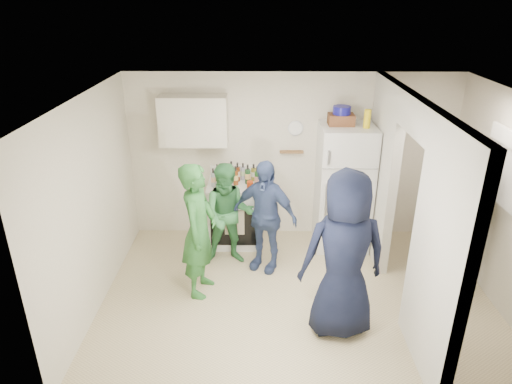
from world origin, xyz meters
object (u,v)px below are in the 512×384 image
fridge (343,187)px  person_navy (344,256)px  person_green_left (199,231)px  wicker_basket (341,120)px  blue_bowl (342,110)px  stove (236,213)px  yellow_cup_stack_top (367,119)px  person_nook (452,217)px  person_denim (264,216)px  person_green_center (229,215)px

fridge → person_navy: (-0.32, -1.93, 0.04)m
person_green_left → person_navy: (1.63, -0.71, 0.09)m
wicker_basket → blue_bowl: bearing=0.0°
fridge → stove: bearing=178.9°
yellow_cup_stack_top → person_navy: (-0.54, -1.83, -1.00)m
wicker_basket → person_navy: size_ratio=0.18×
fridge → yellow_cup_stack_top: bearing=-24.4°
yellow_cup_stack_top → person_navy: bearing=-106.4°
person_nook → stove: bearing=-95.0°
blue_bowl → person_green_left: (-1.84, -1.27, -1.18)m
fridge → person_navy: size_ratio=0.96×
stove → blue_bowl: 2.14m
stove → person_denim: bearing=-58.8°
person_green_left → person_green_center: bearing=-14.3°
yellow_cup_stack_top → person_denim: size_ratio=0.16×
stove → person_green_left: bearing=-106.8°
person_green_left → person_denim: 0.98m
person_nook → person_green_left: bearing=-70.3°
blue_bowl → person_navy: bearing=-96.3°
stove → blue_bowl: size_ratio=3.97×
person_denim → person_green_left: bearing=-119.6°
person_nook → person_navy: bearing=-42.6°
yellow_cup_stack_top → person_navy: 2.15m
yellow_cup_stack_top → person_green_center: 2.26m
blue_bowl → person_green_left: bearing=-145.4°
blue_bowl → person_green_center: 2.10m
person_green_left → person_nook: (3.12, 0.21, 0.10)m
blue_bowl → yellow_cup_stack_top: size_ratio=0.96×
blue_bowl → fridge: bearing=-26.6°
stove → person_navy: bearing=-57.5°
yellow_cup_stack_top → person_green_left: bearing=-152.6°
fridge → yellow_cup_stack_top: size_ratio=7.32×
stove → yellow_cup_stack_top: (1.79, -0.13, 1.48)m
blue_bowl → person_nook: 1.98m
blue_bowl → person_denim: (-1.05, -0.72, -1.25)m
blue_bowl → person_navy: (-0.22, -1.98, -1.08)m
fridge → blue_bowl: size_ratio=7.63×
blue_bowl → person_nook: size_ratio=0.12×
yellow_cup_stack_top → person_denim: 1.89m
stove → wicker_basket: 2.05m
stove → fridge: 1.63m
wicker_basket → person_nook: size_ratio=0.18×
blue_bowl → person_denim: blue_bowl is taller
person_green_center → person_navy: bearing=-49.7°
wicker_basket → person_nook: bearing=-40.0°
yellow_cup_stack_top → person_denim: (-1.37, -0.57, -1.17)m
person_navy → blue_bowl: bearing=-103.5°
blue_bowl → person_green_center: (-1.53, -0.59, -1.31)m
fridge → person_green_center: bearing=-161.8°
person_green_center → yellow_cup_stack_top: bearing=10.3°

